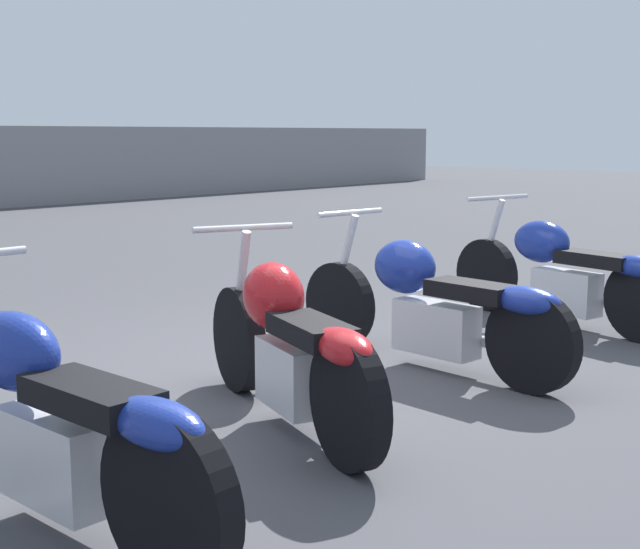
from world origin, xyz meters
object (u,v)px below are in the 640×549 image
motorcycle_slot_0 (49,420)px  motorcycle_slot_3 (564,272)px  motorcycle_slot_2 (432,305)px  motorcycle_slot_1 (290,346)px

motorcycle_slot_0 → motorcycle_slot_3: (4.57, 0.16, 0.00)m
motorcycle_slot_2 → motorcycle_slot_3: (1.72, -0.05, 0.01)m
motorcycle_slot_2 → motorcycle_slot_3: motorcycle_slot_3 is taller
motorcycle_slot_0 → motorcycle_slot_2: bearing=5.4°
motorcycle_slot_0 → motorcycle_slot_3: size_ratio=1.02×
motorcycle_slot_1 → motorcycle_slot_2: bearing=27.0°
motorcycle_slot_0 → motorcycle_slot_3: bearing=3.2°
motorcycle_slot_0 → motorcycle_slot_2: 2.86m
motorcycle_slot_0 → motorcycle_slot_2: size_ratio=0.98×
motorcycle_slot_1 → motorcycle_slot_2: motorcycle_slot_1 is taller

